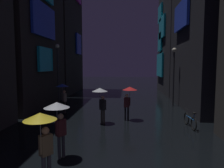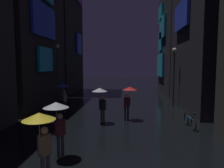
{
  "view_description": "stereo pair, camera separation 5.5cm",
  "coord_description": "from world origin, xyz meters",
  "px_view_note": "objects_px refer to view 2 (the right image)",
  "views": [
    {
      "loc": [
        1.11,
        -3.11,
        3.39
      ],
      "look_at": [
        0.0,
        11.43,
        2.08
      ],
      "focal_mm": 32.0,
      "sensor_mm": 36.0,
      "label": 1
    },
    {
      "loc": [
        1.17,
        -3.1,
        3.39
      ],
      "look_at": [
        0.0,
        11.43,
        2.08
      ],
      "focal_mm": 32.0,
      "sensor_mm": 36.0,
      "label": 2
    }
  ],
  "objects_px": {
    "pedestrian_near_crossing_yellow": "(41,128)",
    "bicycle_parked_at_storefront": "(190,121)",
    "streetlamp_left_far": "(58,67)",
    "streetlamp_right_far": "(174,69)",
    "pedestrian_midstreet_left_clear": "(101,96)",
    "pedestrian_midstreet_centre_red": "(129,94)",
    "pedestrian_foreground_right_clear": "(57,114)",
    "pedestrian_far_right_blue": "(63,90)"
  },
  "relations": [
    {
      "from": "streetlamp_right_far",
      "to": "pedestrian_midstreet_left_clear",
      "type": "bearing_deg",
      "value": -133.47
    },
    {
      "from": "pedestrian_midstreet_centre_red",
      "to": "pedestrian_near_crossing_yellow",
      "type": "bearing_deg",
      "value": -109.19
    },
    {
      "from": "pedestrian_midstreet_centre_red",
      "to": "streetlamp_right_far",
      "type": "bearing_deg",
      "value": 52.06
    },
    {
      "from": "pedestrian_foreground_right_clear",
      "to": "streetlamp_right_far",
      "type": "relative_size",
      "value": 0.43
    },
    {
      "from": "pedestrian_far_right_blue",
      "to": "bicycle_parked_at_storefront",
      "type": "distance_m",
      "value": 8.7
    },
    {
      "from": "bicycle_parked_at_storefront",
      "to": "streetlamp_left_far",
      "type": "relative_size",
      "value": 0.34
    },
    {
      "from": "streetlamp_left_far",
      "to": "pedestrian_midstreet_centre_red",
      "type": "bearing_deg",
      "value": -38.46
    },
    {
      "from": "bicycle_parked_at_storefront",
      "to": "streetlamp_right_far",
      "type": "relative_size",
      "value": 0.37
    },
    {
      "from": "pedestrian_midstreet_centre_red",
      "to": "streetlamp_right_far",
      "type": "xyz_separation_m",
      "value": [
        3.78,
        4.85,
        1.45
      ]
    },
    {
      "from": "streetlamp_right_far",
      "to": "streetlamp_left_far",
      "type": "bearing_deg",
      "value": 179.5
    },
    {
      "from": "pedestrian_far_right_blue",
      "to": "streetlamp_right_far",
      "type": "xyz_separation_m",
      "value": [
        8.51,
        3.15,
        1.45
      ]
    },
    {
      "from": "pedestrian_midstreet_centre_red",
      "to": "pedestrian_near_crossing_yellow",
      "type": "height_order",
      "value": "same"
    },
    {
      "from": "pedestrian_foreground_right_clear",
      "to": "pedestrian_midstreet_centre_red",
      "type": "bearing_deg",
      "value": 64.75
    },
    {
      "from": "pedestrian_near_crossing_yellow",
      "to": "streetlamp_right_far",
      "type": "height_order",
      "value": "streetlamp_right_far"
    },
    {
      "from": "pedestrian_midstreet_left_clear",
      "to": "streetlamp_left_far",
      "type": "bearing_deg",
      "value": 128.35
    },
    {
      "from": "pedestrian_foreground_right_clear",
      "to": "streetlamp_right_far",
      "type": "distance_m",
      "value": 12.17
    },
    {
      "from": "pedestrian_midstreet_centre_red",
      "to": "pedestrian_near_crossing_yellow",
      "type": "relative_size",
      "value": 1.0
    },
    {
      "from": "streetlamp_left_far",
      "to": "pedestrian_far_right_blue",
      "type": "bearing_deg",
      "value": -65.33
    },
    {
      "from": "pedestrian_midstreet_left_clear",
      "to": "streetlamp_left_far",
      "type": "xyz_separation_m",
      "value": [
        -4.59,
        5.8,
        1.67
      ]
    },
    {
      "from": "pedestrian_near_crossing_yellow",
      "to": "pedestrian_foreground_right_clear",
      "type": "height_order",
      "value": "same"
    },
    {
      "from": "pedestrian_foreground_right_clear",
      "to": "pedestrian_far_right_blue",
      "type": "bearing_deg",
      "value": 106.92
    },
    {
      "from": "pedestrian_midstreet_left_clear",
      "to": "pedestrian_near_crossing_yellow",
      "type": "xyz_separation_m",
      "value": [
        -0.82,
        -6.18,
        0.0
      ]
    },
    {
      "from": "pedestrian_near_crossing_yellow",
      "to": "bicycle_parked_at_storefront",
      "type": "xyz_separation_m",
      "value": [
        5.83,
        5.88,
        -1.28
      ]
    },
    {
      "from": "pedestrian_far_right_blue",
      "to": "pedestrian_foreground_right_clear",
      "type": "xyz_separation_m",
      "value": [
        2.17,
        -7.14,
        0.0
      ]
    },
    {
      "from": "pedestrian_far_right_blue",
      "to": "pedestrian_foreground_right_clear",
      "type": "distance_m",
      "value": 7.46
    },
    {
      "from": "pedestrian_near_crossing_yellow",
      "to": "pedestrian_foreground_right_clear",
      "type": "xyz_separation_m",
      "value": [
        -0.11,
        1.61,
        0.0
      ]
    },
    {
      "from": "pedestrian_near_crossing_yellow",
      "to": "pedestrian_foreground_right_clear",
      "type": "distance_m",
      "value": 1.61
    },
    {
      "from": "pedestrian_midstreet_left_clear",
      "to": "pedestrian_near_crossing_yellow",
      "type": "distance_m",
      "value": 6.23
    },
    {
      "from": "pedestrian_midstreet_left_clear",
      "to": "pedestrian_near_crossing_yellow",
      "type": "relative_size",
      "value": 1.0
    },
    {
      "from": "pedestrian_near_crossing_yellow",
      "to": "streetlamp_left_far",
      "type": "bearing_deg",
      "value": 107.46
    },
    {
      "from": "pedestrian_foreground_right_clear",
      "to": "streetlamp_left_far",
      "type": "distance_m",
      "value": 11.12
    },
    {
      "from": "pedestrian_near_crossing_yellow",
      "to": "streetlamp_right_far",
      "type": "xyz_separation_m",
      "value": [
        6.23,
        11.89,
        1.45
      ]
    },
    {
      "from": "pedestrian_foreground_right_clear",
      "to": "streetlamp_right_far",
      "type": "xyz_separation_m",
      "value": [
        6.34,
        10.28,
        1.45
      ]
    },
    {
      "from": "streetlamp_right_far",
      "to": "bicycle_parked_at_storefront",
      "type": "bearing_deg",
      "value": -93.8
    },
    {
      "from": "pedestrian_near_crossing_yellow",
      "to": "pedestrian_midstreet_centre_red",
      "type": "bearing_deg",
      "value": 70.81
    },
    {
      "from": "pedestrian_midstreet_left_clear",
      "to": "streetlamp_left_far",
      "type": "relative_size",
      "value": 0.4
    },
    {
      "from": "pedestrian_near_crossing_yellow",
      "to": "streetlamp_left_far",
      "type": "height_order",
      "value": "streetlamp_left_far"
    },
    {
      "from": "pedestrian_midstreet_centre_red",
      "to": "bicycle_parked_at_storefront",
      "type": "xyz_separation_m",
      "value": [
        3.38,
        -1.16,
        -1.28
      ]
    },
    {
      "from": "pedestrian_midstreet_centre_red",
      "to": "bicycle_parked_at_storefront",
      "type": "relative_size",
      "value": 1.16
    },
    {
      "from": "pedestrian_foreground_right_clear",
      "to": "streetlamp_left_far",
      "type": "relative_size",
      "value": 0.4
    },
    {
      "from": "pedestrian_midstreet_centre_red",
      "to": "pedestrian_near_crossing_yellow",
      "type": "xyz_separation_m",
      "value": [
        -2.45,
        -7.04,
        0.0
      ]
    },
    {
      "from": "pedestrian_foreground_right_clear",
      "to": "streetlamp_right_far",
      "type": "height_order",
      "value": "streetlamp_right_far"
    }
  ]
}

